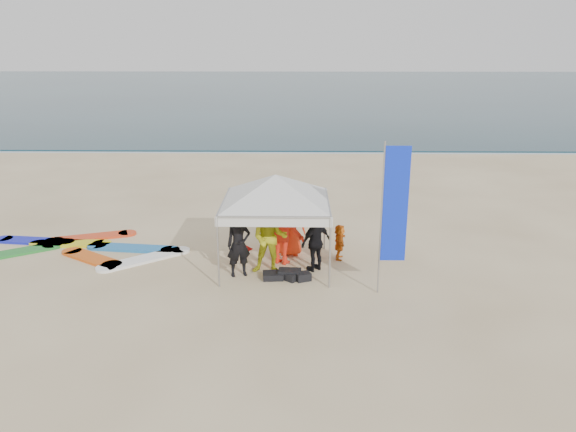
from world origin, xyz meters
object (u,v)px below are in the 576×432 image
(person_yellow, at_px, (270,238))
(person_seated, at_px, (339,242))
(canopy_tent, at_px, (276,175))
(marker_pennant, at_px, (248,249))
(person_orange_a, at_px, (282,228))
(surfboard_spread, at_px, (85,248))
(person_black_a, at_px, (239,244))
(person_black_b, at_px, (316,242))
(feather_flag, at_px, (394,206))
(person_orange_b, at_px, (290,224))

(person_yellow, distance_m, person_seated, 2.14)
(canopy_tent, relative_size, marker_pennant, 5.89)
(person_orange_a, xyz_separation_m, surfboard_spread, (-5.69, 0.91, -0.93))
(person_black_a, xyz_separation_m, surfboard_spread, (-4.61, 1.79, -0.80))
(person_black_b, relative_size, feather_flag, 0.43)
(person_seated, xyz_separation_m, surfboard_spread, (-7.22, 0.62, -0.45))
(feather_flag, bearing_deg, person_black_b, 141.49)
(canopy_tent, distance_m, feather_flag, 3.18)
(person_black_b, xyz_separation_m, feather_flag, (1.70, -1.35, 1.35))
(person_yellow, relative_size, person_orange_a, 0.97)
(person_black_a, bearing_deg, marker_pennant, 53.40)
(person_black_b, bearing_deg, person_seated, -168.62)
(feather_flag, bearing_deg, person_orange_b, 134.12)
(person_black_a, distance_m, marker_pennant, 0.68)
(person_orange_a, relative_size, surfboard_spread, 0.34)
(person_black_a, height_order, person_yellow, person_yellow)
(person_black_a, height_order, person_black_b, person_black_a)
(person_orange_a, xyz_separation_m, person_seated, (1.54, 0.30, -0.48))
(person_orange_a, height_order, person_orange_b, person_orange_a)
(feather_flag, height_order, marker_pennant, feather_flag)
(person_yellow, relative_size, surfboard_spread, 0.33)
(person_black_b, xyz_separation_m, person_seated, (0.67, 0.80, -0.28))
(person_orange_b, height_order, person_seated, person_orange_b)
(person_orange_b, bearing_deg, person_seated, 168.88)
(person_black_b, bearing_deg, feather_flag, 102.89)
(person_seated, bearing_deg, person_black_b, 146.30)
(person_seated, bearing_deg, person_orange_a, 107.21)
(person_seated, height_order, canopy_tent, canopy_tent)
(feather_flag, bearing_deg, marker_pennant, 155.96)
(person_black_a, relative_size, person_yellow, 0.88)
(person_black_b, distance_m, person_orange_b, 1.30)
(person_black_a, height_order, marker_pennant, person_black_a)
(person_orange_a, height_order, canopy_tent, canopy_tent)
(person_orange_a, bearing_deg, person_black_a, 63.81)
(person_black_b, relative_size, surfboard_spread, 0.27)
(person_orange_a, relative_size, feather_flag, 0.54)
(person_yellow, height_order, person_black_b, person_yellow)
(person_yellow, height_order, surfboard_spread, person_yellow)
(feather_flag, bearing_deg, surfboard_spread, 161.44)
(person_yellow, height_order, person_seated, person_yellow)
(feather_flag, xyz_separation_m, surfboard_spread, (-8.25, 2.77, -2.09))
(canopy_tent, xyz_separation_m, marker_pennant, (-0.73, -0.06, -1.97))
(person_yellow, xyz_separation_m, feather_flag, (2.87, -1.17, 1.18))
(person_orange_b, xyz_separation_m, feather_flag, (2.38, -2.45, 1.23))
(person_yellow, bearing_deg, person_black_b, 11.15)
(marker_pennant, bearing_deg, person_black_a, -107.66)
(person_yellow, bearing_deg, feather_flag, -19.76)
(person_black_a, bearing_deg, surfboard_spread, 139.90)
(person_black_b, xyz_separation_m, marker_pennant, (-1.76, 0.19, -0.28))
(canopy_tent, bearing_deg, surfboard_spread, 168.08)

